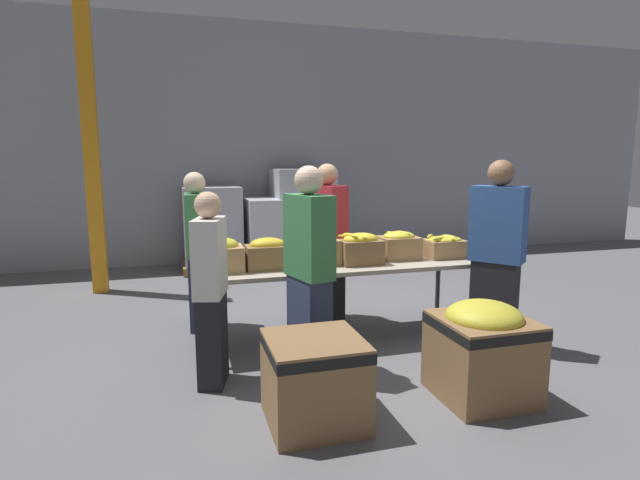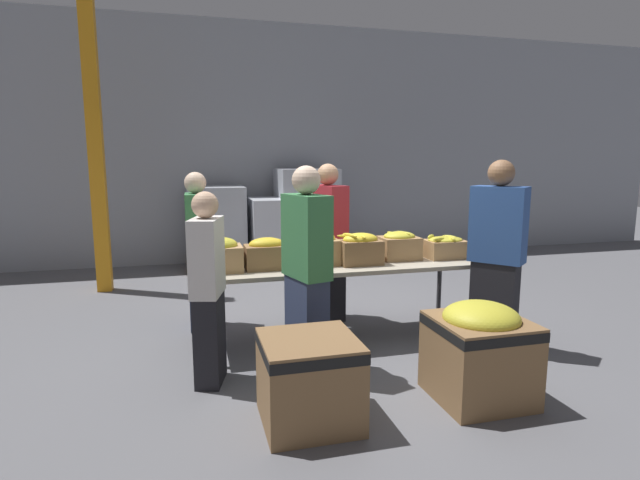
{
  "view_description": "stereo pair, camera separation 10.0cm",
  "coord_description": "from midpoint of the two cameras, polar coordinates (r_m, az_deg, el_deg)",
  "views": [
    {
      "loc": [
        -1.47,
        -4.48,
        1.73
      ],
      "look_at": [
        -0.11,
        0.24,
        0.94
      ],
      "focal_mm": 28.0,
      "sensor_mm": 36.0,
      "label": 1
    },
    {
      "loc": [
        -1.37,
        -4.51,
        1.73
      ],
      "look_at": [
        -0.11,
        0.24,
        0.94
      ],
      "focal_mm": 28.0,
      "sensor_mm": 36.0,
      "label": 2
    }
  ],
  "objects": [
    {
      "name": "ground_plane",
      "position": [
        5.02,
        2.47,
        -11.07
      ],
      "size": [
        30.0,
        30.0,
        0.0
      ],
      "primitive_type": "plane",
      "color": "slate"
    },
    {
      "name": "wall_back",
      "position": [
        8.74,
        -5.67,
        10.82
      ],
      "size": [
        16.0,
        0.08,
        4.0
      ],
      "color": "#9399A3",
      "rests_on": "ground_plane"
    },
    {
      "name": "sorting_table",
      "position": [
        4.83,
        2.53,
        -3.23
      ],
      "size": [
        2.71,
        0.82,
        0.75
      ],
      "color": "#B2A893",
      "rests_on": "ground_plane"
    },
    {
      "name": "banana_box_0",
      "position": [
        4.52,
        -10.79,
        -1.62
      ],
      "size": [
        0.4,
        0.31,
        0.31
      ],
      "color": "tan",
      "rests_on": "sorting_table"
    },
    {
      "name": "banana_box_1",
      "position": [
        4.57,
        -5.47,
        -1.53
      ],
      "size": [
        0.4,
        0.27,
        0.29
      ],
      "color": "olive",
      "rests_on": "sorting_table"
    },
    {
      "name": "banana_box_2",
      "position": [
        4.75,
        0.19,
        -0.82
      ],
      "size": [
        0.4,
        0.34,
        0.32
      ],
      "color": "#A37A4C",
      "rests_on": "sorting_table"
    },
    {
      "name": "banana_box_3",
      "position": [
        4.76,
        5.21,
        -0.96
      ],
      "size": [
        0.42,
        0.27,
        0.31
      ],
      "color": "olive",
      "rests_on": "sorting_table"
    },
    {
      "name": "banana_box_4",
      "position": [
        5.06,
        9.58,
        -0.58
      ],
      "size": [
        0.38,
        0.3,
        0.29
      ],
      "color": "#A37A4C",
      "rests_on": "sorting_table"
    },
    {
      "name": "banana_box_5",
      "position": [
        5.23,
        14.61,
        -0.73
      ],
      "size": [
        0.4,
        0.32,
        0.24
      ],
      "color": "#A37A4C",
      "rests_on": "sorting_table"
    },
    {
      "name": "volunteer_0",
      "position": [
        5.26,
        -13.25,
        -1.31
      ],
      "size": [
        0.22,
        0.44,
        1.62
      ],
      "rotation": [
        0.0,
        0.0,
        -1.58
      ],
      "color": "#2D3856",
      "rests_on": "ground_plane"
    },
    {
      "name": "volunteer_1",
      "position": [
        3.93,
        -11.96,
        -5.62
      ],
      "size": [
        0.3,
        0.44,
        1.5
      ],
      "rotation": [
        0.0,
        0.0,
        1.32
      ],
      "color": "black",
      "rests_on": "ground_plane"
    },
    {
      "name": "volunteer_2",
      "position": [
        4.02,
        -0.83,
        -3.72
      ],
      "size": [
        0.34,
        0.5,
        1.69
      ],
      "rotation": [
        0.0,
        0.0,
        1.84
      ],
      "color": "#2D3856",
      "rests_on": "ground_plane"
    },
    {
      "name": "volunteer_3",
      "position": [
        4.79,
        20.08,
        -1.9
      ],
      "size": [
        0.48,
        0.51,
        1.74
      ],
      "rotation": [
        0.0,
        0.0,
        2.26
      ],
      "color": "black",
      "rests_on": "ground_plane"
    },
    {
      "name": "volunteer_4",
      "position": [
        5.38,
        1.41,
        -0.41
      ],
      "size": [
        0.37,
        0.51,
        1.7
      ],
      "rotation": [
        0.0,
        0.0,
        -1.22
      ],
      "color": "black",
      "rests_on": "ground_plane"
    },
    {
      "name": "donation_bin_0",
      "position": [
        3.42,
        -0.38,
        -15.35
      ],
      "size": [
        0.63,
        0.63,
        0.58
      ],
      "color": "olive",
      "rests_on": "ground_plane"
    },
    {
      "name": "donation_bin_1",
      "position": [
        3.89,
        18.48,
        -11.68
      ],
      "size": [
        0.65,
        0.65,
        0.73
      ],
      "color": "olive",
      "rests_on": "ground_plane"
    },
    {
      "name": "support_pillar",
      "position": [
        7.12,
        -23.94,
        10.49
      ],
      "size": [
        0.18,
        0.18,
        4.0
      ],
      "color": "orange",
      "rests_on": "ground_plane"
    },
    {
      "name": "pallet_stack_0",
      "position": [
        8.05,
        -4.36,
        0.68
      ],
      "size": [
        0.99,
        0.99,
        1.13
      ],
      "color": "olive",
      "rests_on": "ground_plane"
    },
    {
      "name": "pallet_stack_1",
      "position": [
        8.28,
        -1.25,
        2.54
      ],
      "size": [
        1.02,
        1.02,
        1.59
      ],
      "color": "olive",
      "rests_on": "ground_plane"
    },
    {
      "name": "pallet_stack_2",
      "position": [
        8.11,
        -11.39,
        1.27
      ],
      "size": [
        0.96,
        0.96,
        1.32
      ],
      "color": "olive",
      "rests_on": "ground_plane"
    }
  ]
}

